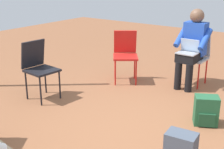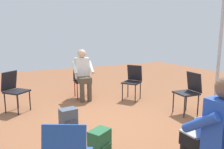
{
  "view_description": "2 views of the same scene",
  "coord_description": "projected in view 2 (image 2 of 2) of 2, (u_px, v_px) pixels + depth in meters",
  "views": [
    {
      "loc": [
        2.7,
        1.6,
        1.79
      ],
      "look_at": [
        0.23,
        -0.22,
        0.77
      ],
      "focal_mm": 50.0,
      "sensor_mm": 36.0,
      "label": 1
    },
    {
      "loc": [
        -3.24,
        1.57,
        1.59
      ],
      "look_at": [
        0.33,
        -0.29,
        0.86
      ],
      "focal_mm": 35.0,
      "sensor_mm": 36.0,
      "label": 2
    }
  ],
  "objects": [
    {
      "name": "chair_northeast",
      "position": [
        14.0,
        88.0,
        4.55
      ],
      "size": [
        0.59,
        0.58,
        0.85
      ],
      "rotation": [
        0.0,
        0.0,
        2.28
      ],
      "color": "black",
      "rests_on": "ground"
    },
    {
      "name": "person_in_white",
      "position": [
        83.0,
        72.0,
        5.42
      ],
      "size": [
        0.55,
        0.54,
        1.24
      ],
      "rotation": [
        0.0,
        0.0,
        1.44
      ],
      "color": "#4C4233",
      "rests_on": "ground"
    },
    {
      "name": "chair_southeast",
      "position": [
        133.0,
        80.0,
        5.45
      ],
      "size": [
        0.57,
        0.58,
        0.85
      ],
      "rotation": [
        0.0,
        0.0,
        0.61
      ],
      "color": "black",
      "rests_on": "ground"
    },
    {
      "name": "backpack_by_empty_chair",
      "position": [
        100.0,
        144.0,
        2.91
      ],
      "size": [
        0.31,
        0.34,
        0.36
      ],
      "rotation": [
        0.0,
        0.0,
        5.21
      ],
      "color": "#235B38",
      "rests_on": "ground"
    },
    {
      "name": "tent_pole_far",
      "position": [
        220.0,
        44.0,
        4.8
      ],
      "size": [
        0.07,
        0.07,
        2.78
      ],
      "primitive_type": "cylinder",
      "color": "#B2B2B7",
      "rests_on": "ground"
    },
    {
      "name": "chair_south",
      "position": [
        189.0,
        90.0,
        4.43
      ],
      "size": [
        0.43,
        0.47,
        0.85
      ],
      "rotation": [
        0.0,
        0.0,
        -0.09
      ],
      "color": "black",
      "rests_on": "ground"
    },
    {
      "name": "backpack_near_laptop_user",
      "position": [
        68.0,
        120.0,
        3.74
      ],
      "size": [
        0.27,
        0.3,
        0.36
      ],
      "rotation": [
        0.0,
        0.0,
        1.67
      ],
      "color": "#475160",
      "rests_on": "ground"
    },
    {
      "name": "chair_east",
      "position": [
        82.0,
        78.0,
        5.61
      ],
      "size": [
        0.48,
        0.45,
        0.85
      ],
      "rotation": [
        0.0,
        0.0,
        1.44
      ],
      "color": "black",
      "rests_on": "ground"
    },
    {
      "name": "person_with_laptop",
      "position": [
        214.0,
        129.0,
        2.11
      ],
      "size": [
        0.52,
        0.49,
        1.24
      ],
      "rotation": [
        0.0,
        0.0,
        -1.57
      ],
      "color": "black",
      "rests_on": "ground"
    },
    {
      "name": "ground_plane",
      "position": [
        106.0,
        127.0,
        3.82
      ],
      "size": [
        14.0,
        14.0,
        0.0
      ],
      "primitive_type": "plane",
      "color": "brown"
    }
  ]
}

